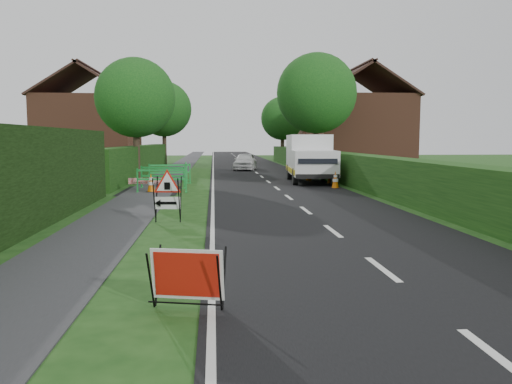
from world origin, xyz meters
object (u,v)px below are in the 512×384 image
works_van (310,157)px  hatchback_car (245,161)px  triangle_sign (166,192)px  red_rect_sign (187,276)px

works_van → hatchback_car: (-2.69, 10.37, -0.66)m
triangle_sign → hatchback_car: 22.98m
works_van → triangle_sign: bearing=-112.8°
works_van → red_rect_sign: bearing=-101.6°
red_rect_sign → works_van: (5.30, 19.14, 0.84)m
red_rect_sign → hatchback_car: (2.61, 29.51, 0.17)m
red_rect_sign → triangle_sign: bearing=110.4°
red_rect_sign → triangle_sign: (-0.90, 6.80, 0.37)m
red_rect_sign → hatchback_car: hatchback_car is taller
triangle_sign → works_van: works_van is taller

